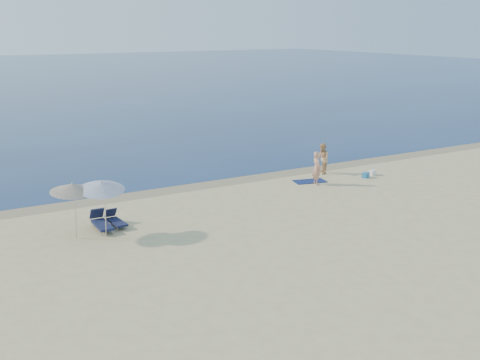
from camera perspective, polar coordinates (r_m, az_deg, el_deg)
name	(u,v)px	position (r m, az deg, el deg)	size (l,w,h in m)	color
sea	(0,77)	(110.61, -21.84, 9.03)	(240.00, 160.00, 0.01)	#0B1E45
wet_sand_strip	(242,179)	(34.07, 0.24, 0.06)	(240.00, 1.60, 0.00)	#847254
person_left	(317,168)	(33.05, 7.28, 1.14)	(0.67, 0.44, 1.85)	tan
person_right	(322,159)	(35.50, 7.82, 2.02)	(0.88, 0.69, 1.81)	tan
beach_towel	(310,181)	(33.83, 6.63, -0.12)	(1.78, 0.99, 0.03)	#0E1946
white_bag	(372,173)	(35.85, 12.45, 0.69)	(0.34, 0.30, 0.30)	silver
blue_cooler	(366,175)	(35.17, 11.83, 0.45)	(0.41, 0.29, 0.29)	#1D639E
umbrella_near	(101,186)	(25.05, -13.02, -0.53)	(2.15, 2.18, 2.51)	silver
umbrella_far	(72,188)	(25.16, -15.60, -0.72)	(2.07, 2.09, 2.42)	silver
lounger_left	(101,223)	(26.40, -13.01, -3.98)	(0.64, 1.81, 0.79)	#161C3E
lounger_right	(116,220)	(26.74, -11.70, -3.77)	(0.59, 1.54, 0.67)	#141939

